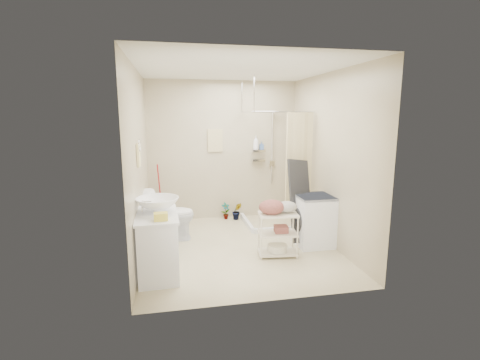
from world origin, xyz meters
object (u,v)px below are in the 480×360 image
object	(u,v)px
vanity	(158,244)
laundry_rack	(278,230)
washing_machine	(314,220)
toilet	(168,215)

from	to	relation	value
vanity	laundry_rack	world-z (taller)	vanity
washing_machine	laundry_rack	distance (m)	0.73
washing_machine	laundry_rack	world-z (taller)	washing_machine
toilet	vanity	bearing A→B (deg)	175.03
vanity	toilet	world-z (taller)	toilet
washing_machine	laundry_rack	bearing A→B (deg)	-156.06
vanity	toilet	distance (m)	1.24
toilet	laundry_rack	xyz separation A→B (m)	(1.52, -0.95, -0.04)
toilet	laundry_rack	bearing A→B (deg)	-121.61
toilet	washing_machine	distance (m)	2.28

